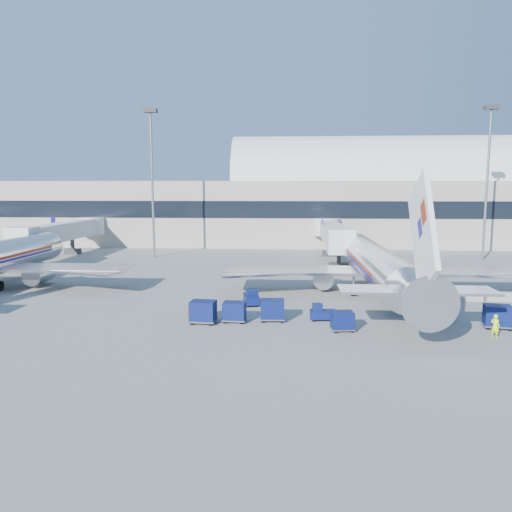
# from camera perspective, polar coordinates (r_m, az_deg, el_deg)

# --- Properties ---
(ground) EXTENTS (260.00, 260.00, 0.00)m
(ground) POSITION_cam_1_polar(r_m,az_deg,el_deg) (47.25, 2.62, -5.35)
(ground) COLOR gray
(ground) RESTS_ON ground
(terminal) EXTENTS (170.00, 28.15, 21.00)m
(terminal) POSITION_cam_1_polar(r_m,az_deg,el_deg) (103.04, -4.41, 5.95)
(terminal) COLOR #B2AA9E
(terminal) RESTS_ON ground
(airliner_main) EXTENTS (32.00, 37.26, 12.07)m
(airliner_main) POSITION_cam_1_polar(r_m,az_deg,el_deg) (51.95, 13.83, -1.09)
(airliner_main) COLOR silver
(airliner_main) RESTS_ON ground
(jetbridge_near) EXTENTS (4.40, 27.50, 6.25)m
(jetbridge_near) POSITION_cam_1_polar(r_m,az_deg,el_deg) (77.43, 8.69, 2.63)
(jetbridge_near) COLOR silver
(jetbridge_near) RESTS_ON ground
(jetbridge_mid) EXTENTS (4.40, 27.50, 6.25)m
(jetbridge_mid) POSITION_cam_1_polar(r_m,az_deg,el_deg) (84.77, -20.92, 2.65)
(jetbridge_mid) COLOR silver
(jetbridge_mid) RESTS_ON ground
(mast_west) EXTENTS (2.00, 1.20, 22.60)m
(mast_west) POSITION_cam_1_polar(r_m,az_deg,el_deg) (78.91, -11.83, 10.55)
(mast_west) COLOR slate
(mast_west) RESTS_ON ground
(mast_east) EXTENTS (2.00, 1.20, 22.60)m
(mast_east) POSITION_cam_1_polar(r_m,az_deg,el_deg) (81.55, 25.03, 9.90)
(mast_east) COLOR slate
(mast_east) RESTS_ON ground
(barrier_near) EXTENTS (3.00, 0.55, 0.90)m
(barrier_near) POSITION_cam_1_polar(r_m,az_deg,el_deg) (52.04, 22.96, -4.24)
(barrier_near) COLOR #9E9E96
(barrier_near) RESTS_ON ground
(barrier_mid) EXTENTS (3.00, 0.55, 0.90)m
(barrier_mid) POSITION_cam_1_polar(r_m,az_deg,el_deg) (53.22, 26.32, -4.18)
(barrier_mid) COLOR #9E9E96
(barrier_mid) RESTS_ON ground
(tug_lead) EXTENTS (2.11, 1.06, 1.37)m
(tug_lead) POSITION_cam_1_polar(r_m,az_deg,el_deg) (41.26, 7.53, -6.46)
(tug_lead) COLOR #0A144B
(tug_lead) RESTS_ON ground
(tug_right) EXTENTS (2.73, 2.00, 1.60)m
(tug_right) POSITION_cam_1_polar(r_m,az_deg,el_deg) (43.78, 19.87, -5.89)
(tug_right) COLOR #0A144B
(tug_right) RESTS_ON ground
(tug_left) EXTENTS (1.69, 2.58, 1.55)m
(tug_left) POSITION_cam_1_polar(r_m,az_deg,el_deg) (46.13, -0.54, -4.77)
(tug_left) COLOR #0A144B
(tug_left) RESTS_ON ground
(cart_train_a) EXTENTS (2.06, 1.60, 1.76)m
(cart_train_a) POSITION_cam_1_polar(r_m,az_deg,el_deg) (40.69, 1.89, -6.14)
(cart_train_a) COLOR #0A144B
(cart_train_a) RESTS_ON ground
(cart_train_b) EXTENTS (1.96, 1.56, 1.64)m
(cart_train_b) POSITION_cam_1_polar(r_m,az_deg,el_deg) (40.39, -2.48, -6.34)
(cart_train_b) COLOR #0A144B
(cart_train_b) RESTS_ON ground
(cart_train_c) EXTENTS (2.19, 1.75, 1.81)m
(cart_train_c) POSITION_cam_1_polar(r_m,az_deg,el_deg) (40.19, -6.06, -6.32)
(cart_train_c) COLOR #0A144B
(cart_train_c) RESTS_ON ground
(cart_solo_near) EXTENTS (1.86, 1.51, 1.50)m
(cart_solo_near) POSITION_cam_1_polar(r_m,az_deg,el_deg) (38.46, 9.85, -7.29)
(cart_solo_near) COLOR #0A144B
(cart_solo_near) RESTS_ON ground
(cart_solo_far) EXTENTS (2.28, 1.89, 1.80)m
(cart_solo_far) POSITION_cam_1_polar(r_m,az_deg,el_deg) (42.84, 25.89, -6.19)
(cart_solo_far) COLOR #0A144B
(cart_solo_far) RESTS_ON ground
(cart_open_red) EXTENTS (2.41, 2.12, 0.54)m
(cart_open_red) POSITION_cam_1_polar(r_m,az_deg,el_deg) (40.79, -6.16, -6.95)
(cart_open_red) COLOR slate
(cart_open_red) RESTS_ON ground
(ramp_worker) EXTENTS (0.73, 0.75, 1.73)m
(ramp_worker) POSITION_cam_1_polar(r_m,az_deg,el_deg) (40.15, 25.67, -7.22)
(ramp_worker) COLOR #BDF519
(ramp_worker) RESTS_ON ground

